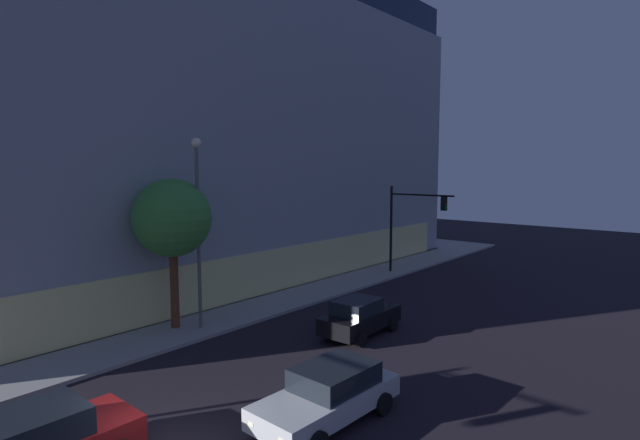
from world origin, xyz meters
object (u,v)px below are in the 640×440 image
(traffic_light_far_corner, at_px, (410,216))
(sidewalk_tree, at_px, (172,219))
(modern_building, at_px, (153,128))
(street_lamp_sidewalk, at_px, (198,211))
(car_silver, at_px, (329,393))
(car_black, at_px, (360,317))

(traffic_light_far_corner, xyz_separation_m, sidewalk_tree, (-16.97, 2.47, 1.00))
(modern_building, xyz_separation_m, street_lamp_sidewalk, (-8.20, -16.58, -4.97))
(traffic_light_far_corner, bearing_deg, car_silver, -156.85)
(car_black, bearing_deg, car_silver, -151.39)
(modern_building, relative_size, car_silver, 8.15)
(sidewalk_tree, relative_size, car_black, 1.60)
(street_lamp_sidewalk, xyz_separation_m, sidewalk_tree, (-0.70, 0.94, -0.34))
(traffic_light_far_corner, height_order, sidewalk_tree, sidewalk_tree)
(street_lamp_sidewalk, xyz_separation_m, car_black, (4.17, -5.91, -4.64))
(sidewalk_tree, bearing_deg, modern_building, 60.36)
(traffic_light_far_corner, distance_m, street_lamp_sidewalk, 16.40)
(car_black, bearing_deg, modern_building, 79.84)
(traffic_light_far_corner, distance_m, car_black, 13.28)
(modern_building, relative_size, street_lamp_sidewalk, 4.59)
(sidewalk_tree, height_order, car_black, sidewalk_tree)
(modern_building, distance_m, car_black, 24.78)
(traffic_light_far_corner, xyz_separation_m, car_silver, (-18.88, -8.07, -3.31))
(car_silver, bearing_deg, sidewalk_tree, 79.73)
(car_silver, height_order, car_black, car_black)
(modern_building, bearing_deg, sidewalk_tree, -119.64)
(modern_building, distance_m, traffic_light_far_corner, 20.81)
(sidewalk_tree, xyz_separation_m, car_black, (4.87, -6.85, -4.30))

